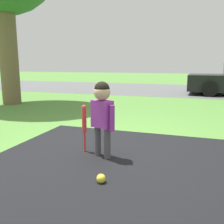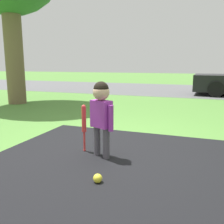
% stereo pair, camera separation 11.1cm
% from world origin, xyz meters
% --- Properties ---
extents(ground_plane, '(60.00, 60.00, 0.00)m').
position_xyz_m(ground_plane, '(0.00, 0.00, 0.00)').
color(ground_plane, '#518438').
extents(street_strip, '(40.00, 6.00, 0.01)m').
position_xyz_m(street_strip, '(0.00, 9.06, 0.00)').
color(street_strip, '#59595B').
rests_on(street_strip, ground).
extents(child, '(0.38, 0.25, 1.01)m').
position_xyz_m(child, '(-0.04, -0.34, 0.65)').
color(child, '#4C4751').
rests_on(child, ground).
extents(baseball_bat, '(0.06, 0.06, 0.67)m').
position_xyz_m(baseball_bat, '(-0.35, -0.23, 0.44)').
color(baseball_bat, red).
rests_on(baseball_bat, ground).
extents(sports_ball, '(0.10, 0.10, 0.10)m').
position_xyz_m(sports_ball, '(0.20, -1.04, 0.05)').
color(sports_ball, yellow).
rests_on(sports_ball, ground).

